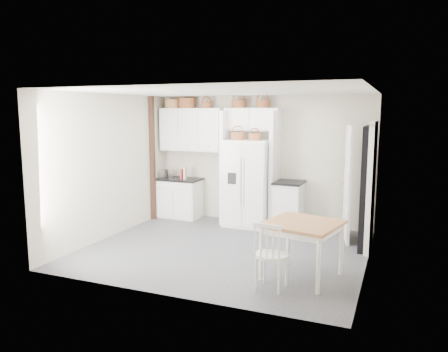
% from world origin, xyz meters
% --- Properties ---
extents(floor, '(4.50, 4.50, 0.00)m').
position_xyz_m(floor, '(0.00, 0.00, 0.00)').
color(floor, '#33343E').
rests_on(floor, ground).
extents(ceiling, '(4.50, 4.50, 0.00)m').
position_xyz_m(ceiling, '(0.00, 0.00, 2.60)').
color(ceiling, white).
rests_on(ceiling, wall_back).
extents(wall_back, '(4.50, 0.00, 4.50)m').
position_xyz_m(wall_back, '(0.00, 2.00, 1.30)').
color(wall_back, beige).
rests_on(wall_back, floor).
extents(wall_left, '(0.00, 4.00, 4.00)m').
position_xyz_m(wall_left, '(-2.25, 0.00, 1.30)').
color(wall_left, beige).
rests_on(wall_left, floor).
extents(wall_right, '(0.00, 4.00, 4.00)m').
position_xyz_m(wall_right, '(2.25, 0.00, 1.30)').
color(wall_right, beige).
rests_on(wall_right, floor).
extents(refrigerator, '(0.90, 0.72, 1.73)m').
position_xyz_m(refrigerator, '(-0.15, 1.60, 0.87)').
color(refrigerator, white).
rests_on(refrigerator, floor).
extents(base_cab_left, '(0.88, 0.56, 0.82)m').
position_xyz_m(base_cab_left, '(-1.75, 1.70, 0.41)').
color(base_cab_left, white).
rests_on(base_cab_left, floor).
extents(base_cab_right, '(0.51, 0.61, 0.90)m').
position_xyz_m(base_cab_right, '(0.66, 1.70, 0.45)').
color(base_cab_right, white).
rests_on(base_cab_right, floor).
extents(dining_table, '(1.13, 1.13, 0.79)m').
position_xyz_m(dining_table, '(1.45, -0.75, 0.39)').
color(dining_table, brown).
rests_on(dining_table, floor).
extents(windsor_chair, '(0.47, 0.43, 0.90)m').
position_xyz_m(windsor_chair, '(1.17, -1.29, 0.45)').
color(windsor_chair, white).
rests_on(windsor_chair, floor).
extents(counter_left, '(0.92, 0.59, 0.04)m').
position_xyz_m(counter_left, '(-1.75, 1.70, 0.84)').
color(counter_left, black).
rests_on(counter_left, base_cab_left).
extents(counter_right, '(0.55, 0.65, 0.04)m').
position_xyz_m(counter_right, '(0.66, 1.70, 0.92)').
color(counter_right, black).
rests_on(counter_right, base_cab_right).
extents(toaster, '(0.29, 0.20, 0.18)m').
position_xyz_m(toaster, '(-2.05, 1.66, 0.95)').
color(toaster, silver).
rests_on(toaster, counter_left).
extents(cookbook_red, '(0.05, 0.15, 0.22)m').
position_xyz_m(cookbook_red, '(-1.63, 1.62, 0.97)').
color(cookbook_red, '#B72B30').
rests_on(cookbook_red, counter_left).
extents(cookbook_cream, '(0.07, 0.18, 0.26)m').
position_xyz_m(cookbook_cream, '(-1.57, 1.62, 0.99)').
color(cookbook_cream, beige).
rests_on(cookbook_cream, counter_left).
extents(basket_upper_a, '(0.33, 0.33, 0.19)m').
position_xyz_m(basket_upper_a, '(-1.97, 1.83, 2.44)').
color(basket_upper_a, '#9F5F3B').
rests_on(basket_upper_a, upper_cabinet).
extents(basket_upper_b, '(0.36, 0.36, 0.21)m').
position_xyz_m(basket_upper_b, '(-1.61, 1.83, 2.46)').
color(basket_upper_b, brown).
rests_on(basket_upper_b, upper_cabinet).
extents(basket_upper_c, '(0.24, 0.24, 0.14)m').
position_xyz_m(basket_upper_c, '(-1.17, 1.83, 2.42)').
color(basket_upper_c, brown).
rests_on(basket_upper_c, upper_cabinet).
extents(basket_bridge_a, '(0.29, 0.29, 0.16)m').
position_xyz_m(basket_bridge_a, '(-0.45, 1.83, 2.43)').
color(basket_bridge_a, brown).
rests_on(basket_bridge_a, bridge_cabinet).
extents(basket_bridge_b, '(0.28, 0.28, 0.16)m').
position_xyz_m(basket_bridge_b, '(0.05, 1.83, 2.43)').
color(basket_bridge_b, brown).
rests_on(basket_bridge_b, bridge_cabinet).
extents(basket_fridge_a, '(0.28, 0.28, 0.15)m').
position_xyz_m(basket_fridge_a, '(-0.35, 1.50, 1.81)').
color(basket_fridge_a, brown).
rests_on(basket_fridge_a, refrigerator).
extents(basket_fridge_b, '(0.24, 0.24, 0.13)m').
position_xyz_m(basket_fridge_b, '(0.00, 1.50, 1.80)').
color(basket_fridge_b, brown).
rests_on(basket_fridge_b, refrigerator).
extents(upper_cabinet, '(1.40, 0.34, 0.90)m').
position_xyz_m(upper_cabinet, '(-1.50, 1.83, 1.90)').
color(upper_cabinet, white).
rests_on(upper_cabinet, wall_back).
extents(bridge_cabinet, '(1.12, 0.34, 0.45)m').
position_xyz_m(bridge_cabinet, '(-0.15, 1.83, 2.12)').
color(bridge_cabinet, white).
rests_on(bridge_cabinet, wall_back).
extents(fridge_panel_left, '(0.08, 0.60, 2.30)m').
position_xyz_m(fridge_panel_left, '(-0.66, 1.70, 1.15)').
color(fridge_panel_left, white).
rests_on(fridge_panel_left, floor).
extents(fridge_panel_right, '(0.08, 0.60, 2.30)m').
position_xyz_m(fridge_panel_right, '(0.36, 1.70, 1.15)').
color(fridge_panel_right, white).
rests_on(fridge_panel_right, floor).
extents(trim_post, '(0.09, 0.09, 2.60)m').
position_xyz_m(trim_post, '(-2.20, 1.35, 1.30)').
color(trim_post, '#3C2012').
rests_on(trim_post, floor).
extents(doorway_void, '(0.18, 0.85, 2.05)m').
position_xyz_m(doorway_void, '(2.16, 1.00, 1.02)').
color(doorway_void, black).
rests_on(doorway_void, floor).
extents(door_slab, '(0.21, 0.79, 2.05)m').
position_xyz_m(door_slab, '(1.80, 1.33, 1.02)').
color(door_slab, white).
rests_on(door_slab, floor).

